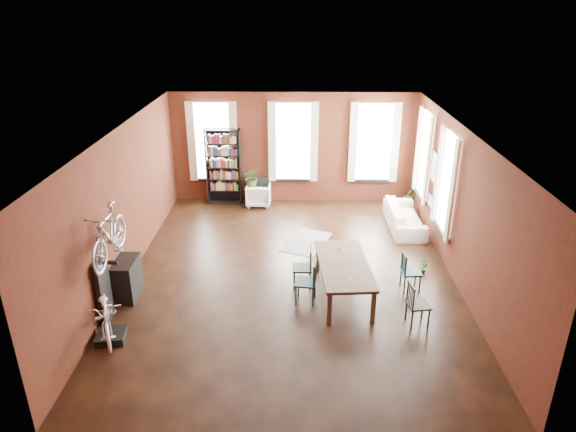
{
  "coord_description": "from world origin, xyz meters",
  "views": [
    {
      "loc": [
        0.12,
        -9.82,
        5.61
      ],
      "look_at": [
        -0.07,
        0.6,
        1.15
      ],
      "focal_mm": 32.0,
      "sensor_mm": 36.0,
      "label": 1
    }
  ],
  "objects_px": {
    "cream_sofa": "(405,213)",
    "bike_trainer": "(111,336)",
    "dining_chair_d": "(411,272)",
    "dining_table": "(343,280)",
    "plant_stand": "(253,196)",
    "dining_chair_a": "(306,282)",
    "console_table": "(127,278)",
    "dining_chair_b": "(302,268)",
    "bicycle_floor": "(103,296)",
    "bookshelf": "(224,167)",
    "dining_chair_c": "(418,304)",
    "white_armchair": "(258,194)"
  },
  "relations": [
    {
      "from": "bike_trainer",
      "to": "plant_stand",
      "type": "relative_size",
      "value": 0.92
    },
    {
      "from": "console_table",
      "to": "bicycle_floor",
      "type": "height_order",
      "value": "bicycle_floor"
    },
    {
      "from": "dining_table",
      "to": "dining_chair_b",
      "type": "height_order",
      "value": "dining_chair_b"
    },
    {
      "from": "dining_chair_a",
      "to": "white_armchair",
      "type": "distance_m",
      "value": 5.31
    },
    {
      "from": "dining_chair_a",
      "to": "console_table",
      "type": "height_order",
      "value": "dining_chair_a"
    },
    {
      "from": "cream_sofa",
      "to": "bike_trainer",
      "type": "bearing_deg",
      "value": 129.05
    },
    {
      "from": "dining_chair_d",
      "to": "bookshelf",
      "type": "xyz_separation_m",
      "value": [
        -4.47,
        4.86,
        0.68
      ]
    },
    {
      "from": "bookshelf",
      "to": "white_armchair",
      "type": "relative_size",
      "value": 3.12
    },
    {
      "from": "bookshelf",
      "to": "plant_stand",
      "type": "distance_m",
      "value": 1.19
    },
    {
      "from": "bookshelf",
      "to": "bike_trainer",
      "type": "xyz_separation_m",
      "value": [
        -1.16,
        -6.66,
        -1.03
      ]
    },
    {
      "from": "dining_chair_d",
      "to": "plant_stand",
      "type": "distance_m",
      "value": 5.95
    },
    {
      "from": "dining_chair_d",
      "to": "bike_trainer",
      "type": "relative_size",
      "value": 1.73
    },
    {
      "from": "plant_stand",
      "to": "dining_chair_c",
      "type": "bearing_deg",
      "value": -59.14
    },
    {
      "from": "plant_stand",
      "to": "bike_trainer",
      "type": "bearing_deg",
      "value": -106.99
    },
    {
      "from": "cream_sofa",
      "to": "console_table",
      "type": "xyz_separation_m",
      "value": [
        -6.23,
        -3.5,
        -0.01
      ]
    },
    {
      "from": "cream_sofa",
      "to": "plant_stand",
      "type": "bearing_deg",
      "value": 69.5
    },
    {
      "from": "dining_chair_c",
      "to": "white_armchair",
      "type": "distance_m",
      "value": 6.77
    },
    {
      "from": "dining_chair_b",
      "to": "bicycle_floor",
      "type": "xyz_separation_m",
      "value": [
        -3.42,
        -1.92,
        0.47
      ]
    },
    {
      "from": "bookshelf",
      "to": "console_table",
      "type": "bearing_deg",
      "value": -103.83
    },
    {
      "from": "dining_table",
      "to": "bicycle_floor",
      "type": "xyz_separation_m",
      "value": [
        -4.24,
        -1.57,
        0.54
      ]
    },
    {
      "from": "dining_chair_b",
      "to": "white_armchair",
      "type": "xyz_separation_m",
      "value": [
        -1.24,
        4.55,
        -0.08
      ]
    },
    {
      "from": "white_armchair",
      "to": "console_table",
      "type": "height_order",
      "value": "console_table"
    },
    {
      "from": "console_table",
      "to": "dining_table",
      "type": "bearing_deg",
      "value": 1.25
    },
    {
      "from": "dining_chair_d",
      "to": "bike_trainer",
      "type": "xyz_separation_m",
      "value": [
        -5.64,
        -1.8,
        -0.35
      ]
    },
    {
      "from": "dining_table",
      "to": "bike_trainer",
      "type": "bearing_deg",
      "value": -163.98
    },
    {
      "from": "dining_chair_b",
      "to": "bookshelf",
      "type": "height_order",
      "value": "bookshelf"
    },
    {
      "from": "console_table",
      "to": "bicycle_floor",
      "type": "distance_m",
      "value": 1.57
    },
    {
      "from": "dining_table",
      "to": "plant_stand",
      "type": "bearing_deg",
      "value": 110.22
    },
    {
      "from": "bookshelf",
      "to": "cream_sofa",
      "type": "bearing_deg",
      "value": -18.95
    },
    {
      "from": "dining_chair_d",
      "to": "cream_sofa",
      "type": "xyz_separation_m",
      "value": [
        0.48,
        3.16,
        -0.01
      ]
    },
    {
      "from": "dining_chair_c",
      "to": "plant_stand",
      "type": "distance_m",
      "value": 6.9
    },
    {
      "from": "dining_chair_b",
      "to": "bicycle_floor",
      "type": "distance_m",
      "value": 3.95
    },
    {
      "from": "dining_chair_b",
      "to": "bike_trainer",
      "type": "height_order",
      "value": "dining_chair_b"
    },
    {
      "from": "dining_table",
      "to": "bookshelf",
      "type": "xyz_separation_m",
      "value": [
        -3.07,
        5.11,
        0.74
      ]
    },
    {
      "from": "dining_table",
      "to": "dining_chair_d",
      "type": "bearing_deg",
      "value": 5.88
    },
    {
      "from": "dining_chair_a",
      "to": "dining_table",
      "type": "bearing_deg",
      "value": 116.35
    },
    {
      "from": "bookshelf",
      "to": "dining_chair_b",
      "type": "bearing_deg",
      "value": -64.77
    },
    {
      "from": "dining_chair_c",
      "to": "plant_stand",
      "type": "xyz_separation_m",
      "value": [
        -3.54,
        5.92,
        -0.16
      ]
    },
    {
      "from": "dining_chair_a",
      "to": "bike_trainer",
      "type": "xyz_separation_m",
      "value": [
        -3.47,
        -1.3,
        -0.37
      ]
    },
    {
      "from": "cream_sofa",
      "to": "bike_trainer",
      "type": "height_order",
      "value": "cream_sofa"
    },
    {
      "from": "bookshelf",
      "to": "bicycle_floor",
      "type": "bearing_deg",
      "value": -99.98
    },
    {
      "from": "dining_chair_b",
      "to": "white_armchair",
      "type": "distance_m",
      "value": 4.72
    },
    {
      "from": "white_armchair",
      "to": "bike_trainer",
      "type": "height_order",
      "value": "white_armchair"
    },
    {
      "from": "dining_chair_d",
      "to": "plant_stand",
      "type": "relative_size",
      "value": 1.59
    },
    {
      "from": "dining_table",
      "to": "console_table",
      "type": "relative_size",
      "value": 2.67
    },
    {
      "from": "dining_table",
      "to": "bookshelf",
      "type": "bearing_deg",
      "value": 116.84
    },
    {
      "from": "dining_table",
      "to": "plant_stand",
      "type": "relative_size",
      "value": 4.05
    },
    {
      "from": "cream_sofa",
      "to": "bookshelf",
      "type": "bearing_deg",
      "value": 71.05
    },
    {
      "from": "dining_chair_d",
      "to": "bookshelf",
      "type": "height_order",
      "value": "bookshelf"
    },
    {
      "from": "dining_table",
      "to": "cream_sofa",
      "type": "relative_size",
      "value": 1.02
    }
  ]
}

